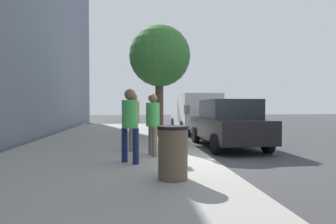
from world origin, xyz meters
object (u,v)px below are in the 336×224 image
at_px(pedestrian_bystander, 130,119).
at_px(parked_van_far, 193,111).
at_px(trash_bin, 173,152).
at_px(street_tree, 160,57).
at_px(parking_officer, 133,117).
at_px(traffic_signal, 158,90).
at_px(parking_meter, 187,119).
at_px(pedestrian_at_meter, 153,119).
at_px(parked_sedan_near, 228,123).

height_order(pedestrian_bystander, parked_van_far, parked_van_far).
relative_size(parked_van_far, trash_bin, 5.16).
distance_m(street_tree, trash_bin, 7.96).
distance_m(parking_officer, trash_bin, 3.57).
height_order(parking_officer, traffic_signal, traffic_signal).
distance_m(parking_meter, parking_officer, 1.71).
bearing_deg(street_tree, pedestrian_at_meter, 172.66).
distance_m(parking_meter, pedestrian_bystander, 2.01).
bearing_deg(parked_van_far, trash_bin, 165.89).
bearing_deg(street_tree, traffic_signal, -3.59).
xyz_separation_m(parking_meter, parking_officer, (0.69, 1.56, 0.04)).
height_order(street_tree, traffic_signal, street_tree).
bearing_deg(parked_sedan_near, parking_officer, 109.54).
xyz_separation_m(parking_meter, parked_van_far, (7.93, -1.90, 0.09)).
xyz_separation_m(parking_officer, trash_bin, (-3.44, -0.78, -0.55)).
bearing_deg(pedestrian_bystander, street_tree, 33.71).
distance_m(pedestrian_at_meter, traffic_signal, 10.06).
relative_size(pedestrian_bystander, parked_van_far, 0.34).
bearing_deg(parking_meter, parked_sedan_near, -44.67).
bearing_deg(parked_sedan_near, pedestrian_bystander, 131.51).
bearing_deg(trash_bin, pedestrian_bystander, 28.24).
distance_m(street_tree, traffic_signal, 5.22).
height_order(parking_meter, parking_officer, parking_officer).
distance_m(parking_officer, parked_van_far, 8.03).
xyz_separation_m(parked_sedan_near, street_tree, (2.65, 2.29, 2.89)).
distance_m(traffic_signal, trash_bin, 12.55).
relative_size(parking_meter, trash_bin, 1.40).
distance_m(parking_meter, trash_bin, 2.90).
bearing_deg(parking_officer, street_tree, 91.23).
bearing_deg(street_tree, parked_sedan_near, -139.18).
height_order(parked_van_far, traffic_signal, traffic_signal).
xyz_separation_m(pedestrian_at_meter, parked_sedan_near, (2.21, -2.91, -0.27)).
bearing_deg(pedestrian_at_meter, parking_officer, 107.38).
bearing_deg(trash_bin, parking_officer, 12.74).
bearing_deg(parking_officer, pedestrian_bystander, -73.61).
distance_m(pedestrian_bystander, street_tree, 6.42).
bearing_deg(trash_bin, parked_sedan_near, -29.90).
relative_size(parking_officer, traffic_signal, 0.50).
height_order(pedestrian_at_meter, pedestrian_bystander, pedestrian_bystander).
distance_m(pedestrian_bystander, traffic_signal, 11.02).
bearing_deg(pedestrian_bystander, pedestrian_at_meter, 11.92).
bearing_deg(pedestrian_at_meter, street_tree, 70.65).
xyz_separation_m(pedestrian_at_meter, pedestrian_bystander, (-0.91, 0.61, 0.05)).
xyz_separation_m(parking_meter, street_tree, (4.57, 0.39, 2.61)).
xyz_separation_m(parked_sedan_near, trash_bin, (-4.67, 2.68, -0.24)).
xyz_separation_m(traffic_signal, trash_bin, (-12.38, 0.72, -1.92)).
relative_size(parked_van_far, street_tree, 1.03).
distance_m(pedestrian_at_meter, parked_sedan_near, 3.66).
xyz_separation_m(parking_officer, street_tree, (3.87, -1.18, 2.57)).
distance_m(parked_sedan_near, trash_bin, 5.39).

